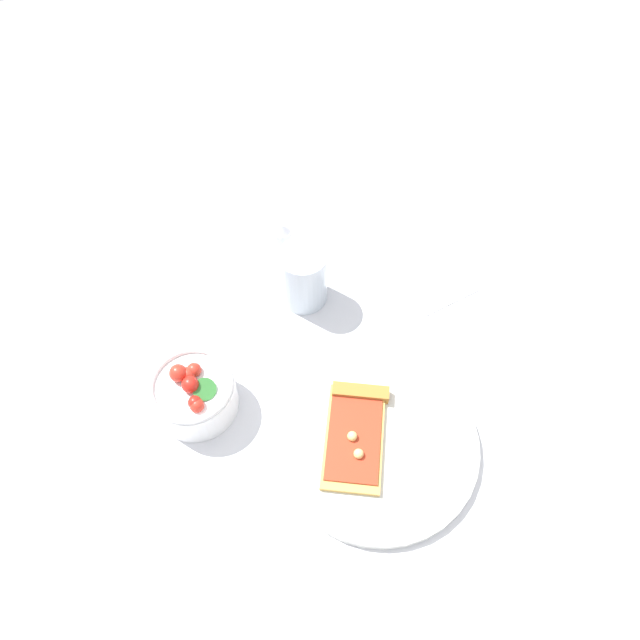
% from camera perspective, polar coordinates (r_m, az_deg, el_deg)
% --- Properties ---
extents(ground_plane, '(2.40, 2.40, 0.00)m').
position_cam_1_polar(ground_plane, '(0.87, 4.18, -9.02)').
color(ground_plane, silver).
rests_on(ground_plane, ground).
extents(plate, '(0.28, 0.28, 0.01)m').
position_cam_1_polar(plate, '(0.85, 5.37, -11.39)').
color(plate, silver).
rests_on(plate, ground_plane).
extents(pizza_slice_main, '(0.12, 0.17, 0.02)m').
position_cam_1_polar(pizza_slice_main, '(0.84, 3.26, -10.19)').
color(pizza_slice_main, '#E5B256').
rests_on(pizza_slice_main, plate).
extents(salad_bowl, '(0.12, 0.12, 0.08)m').
position_cam_1_polar(salad_bowl, '(0.86, -11.68, -6.72)').
color(salad_bowl, white).
rests_on(salad_bowl, ground_plane).
extents(soda_glass, '(0.07, 0.07, 0.10)m').
position_cam_1_polar(soda_glass, '(0.94, -1.55, 3.94)').
color(soda_glass, silver).
rests_on(soda_glass, ground_plane).
extents(paper_napkin, '(0.13, 0.14, 0.00)m').
position_cam_1_polar(paper_napkin, '(1.01, 10.36, 3.83)').
color(paper_napkin, white).
rests_on(paper_napkin, ground_plane).
extents(pepper_shaker, '(0.03, 0.03, 0.07)m').
position_cam_1_polar(pepper_shaker, '(1.00, -3.48, 7.33)').
color(pepper_shaker, silver).
rests_on(pepper_shaker, ground_plane).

